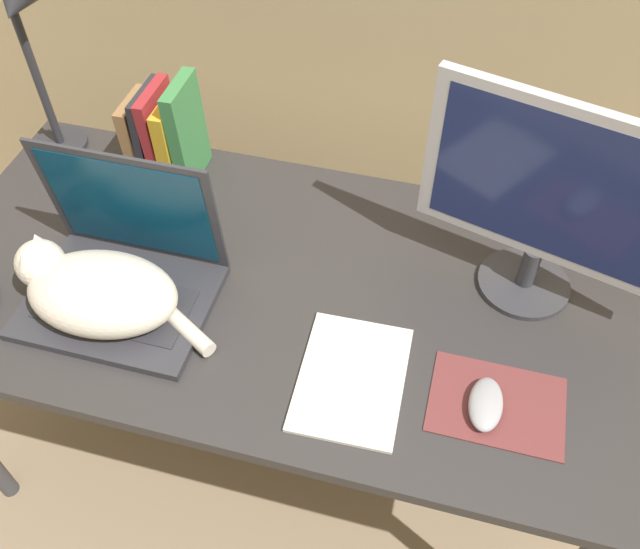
# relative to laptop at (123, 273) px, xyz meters

# --- Properties ---
(desk) EXTENTS (1.47, 0.75, 0.71)m
(desk) POSITION_rel_laptop_xyz_m (0.28, 0.10, -0.12)
(desk) COLOR #2D2B2B
(desk) RESTS_ON ground_plane
(laptop) EXTENTS (0.37, 0.28, 0.30)m
(laptop) POSITION_rel_laptop_xyz_m (0.00, 0.00, 0.00)
(laptop) COLOR #2D2D33
(laptop) RESTS_ON desk
(cat) EXTENTS (0.42, 0.21, 0.14)m
(cat) POSITION_rel_laptop_xyz_m (-0.02, -0.06, 0.01)
(cat) COLOR beige
(cat) RESTS_ON desk
(external_monitor) EXTENTS (0.48, 0.19, 0.44)m
(external_monitor) POSITION_rel_laptop_xyz_m (0.78, 0.22, 0.18)
(external_monitor) COLOR #333338
(external_monitor) RESTS_ON desk
(mousepad) EXTENTS (0.24, 0.17, 0.00)m
(mousepad) POSITION_rel_laptop_xyz_m (0.75, -0.07, -0.05)
(mousepad) COLOR brown
(mousepad) RESTS_ON desk
(computer_mouse) EXTENTS (0.06, 0.11, 0.03)m
(computer_mouse) POSITION_rel_laptop_xyz_m (0.73, -0.09, -0.04)
(computer_mouse) COLOR #99999E
(computer_mouse) RESTS_ON mousepad
(book_row) EXTENTS (0.16, 0.15, 0.25)m
(book_row) POSITION_rel_laptop_xyz_m (-0.06, 0.38, 0.05)
(book_row) COLOR olive
(book_row) RESTS_ON desk
(desk_lamp) EXTENTS (0.17, 0.17, 0.48)m
(desk_lamp) POSITION_rel_laptop_xyz_m (-0.33, 0.36, 0.27)
(desk_lamp) COLOR #28282D
(desk_lamp) RESTS_ON desk
(notepad) EXTENTS (0.20, 0.27, 0.01)m
(notepad) POSITION_rel_laptop_xyz_m (0.49, -0.09, -0.05)
(notepad) COLOR silver
(notepad) RESTS_ON desk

